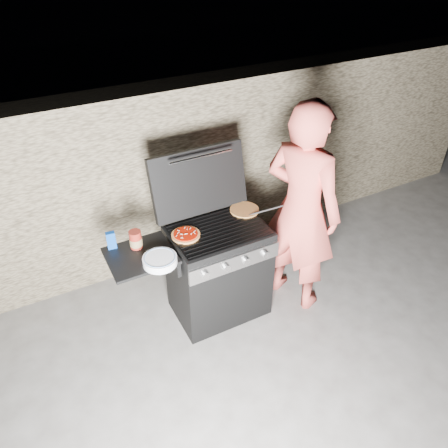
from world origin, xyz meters
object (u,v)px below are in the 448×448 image
gas_grill (193,280)px  sauce_jar (136,239)px  person (301,210)px  pizza_topped (186,234)px

gas_grill → sauce_jar: bearing=166.0°
sauce_jar → gas_grill: bearing=-14.0°
gas_grill → person: bearing=-8.8°
gas_grill → pizza_topped: bearing=114.4°
person → gas_grill: bearing=58.6°
person → pizza_topped: bearing=56.1°
gas_grill → sauce_jar: (-0.41, 0.10, 0.52)m
gas_grill → person: size_ratio=0.69×
pizza_topped → sauce_jar: size_ratio=1.56×
pizza_topped → person: bearing=-11.2°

